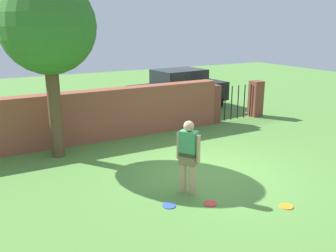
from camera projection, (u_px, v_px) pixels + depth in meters
The scene contains 9 objects.
ground_plane at pixel (209, 173), 9.06m from camera, with size 40.00×40.00×0.00m, color #568C3D.
brick_wall at pixel (97, 115), 11.43m from camera, with size 8.61×0.50×1.59m, color brown.
tree at pixel (48, 28), 9.30m from camera, with size 2.46×2.46×4.72m.
person at pixel (188, 154), 7.76m from camera, with size 0.38×0.47×1.62m.
fence_gate at pixel (235, 101), 14.01m from camera, with size 2.54×0.44×1.40m.
car at pixel (179, 90), 15.48m from camera, with size 4.35×2.25×1.72m.
frisbee_red at pixel (210, 204), 7.50m from camera, with size 0.27×0.27×0.02m, color red.
frisbee_orange at pixel (286, 206), 7.39m from camera, with size 0.27×0.27×0.02m, color orange.
frisbee_blue at pixel (169, 206), 7.41m from camera, with size 0.27×0.27×0.02m, color blue.
Camera 1 is at (-4.97, -6.86, 3.55)m, focal length 39.33 mm.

